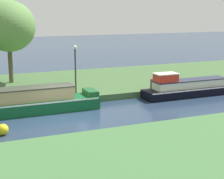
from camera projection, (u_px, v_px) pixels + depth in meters
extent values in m
plane|color=#24364E|center=(64.00, 115.00, 19.43)|extent=(120.00, 120.00, 0.00)
cube|color=#3F6135|center=(37.00, 87.00, 25.68)|extent=(72.00, 10.00, 0.40)
cube|color=#0F5027|center=(1.00, 110.00, 19.26)|extent=(10.69, 1.60, 0.70)
cube|color=silver|center=(1.00, 104.00, 19.19)|extent=(10.47, 1.63, 0.07)
cube|color=tan|center=(6.00, 96.00, 19.22)|extent=(7.26, 1.21, 0.68)
cube|color=#34382C|center=(6.00, 90.00, 19.14)|extent=(7.36, 1.28, 0.06)
cube|color=#195124|center=(90.00, 92.00, 21.07)|extent=(0.60, 1.34, 0.30)
cube|color=black|center=(200.00, 90.00, 24.16)|extent=(8.26, 1.42, 0.57)
cube|color=white|center=(200.00, 87.00, 24.11)|extent=(8.10, 1.45, 0.07)
cube|color=silver|center=(191.00, 84.00, 23.74)|extent=(5.21, 1.08, 0.47)
cube|color=#272B3C|center=(191.00, 80.00, 23.69)|extent=(5.31, 1.14, 0.06)
cube|color=red|center=(166.00, 78.00, 22.91)|extent=(1.39, 0.91, 0.54)
cube|color=beige|center=(166.00, 74.00, 22.84)|extent=(1.49, 0.96, 0.06)
cylinder|color=brown|center=(10.00, 62.00, 25.95)|extent=(0.32, 0.32, 3.06)
ellipsoid|color=#5F8B48|center=(8.00, 26.00, 25.33)|extent=(3.74, 4.73, 3.59)
cylinder|color=#333338|center=(75.00, 71.00, 22.65)|extent=(0.10, 0.10, 2.78)
sphere|color=white|center=(75.00, 47.00, 22.32)|extent=(0.24, 0.24, 0.24)
cylinder|color=brown|center=(11.00, 95.00, 20.66)|extent=(0.13, 0.13, 0.83)
cylinder|color=#512F2F|center=(152.00, 84.00, 24.17)|extent=(0.19, 0.19, 0.63)
sphere|color=yellow|center=(3.00, 130.00, 16.33)|extent=(0.52, 0.52, 0.52)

